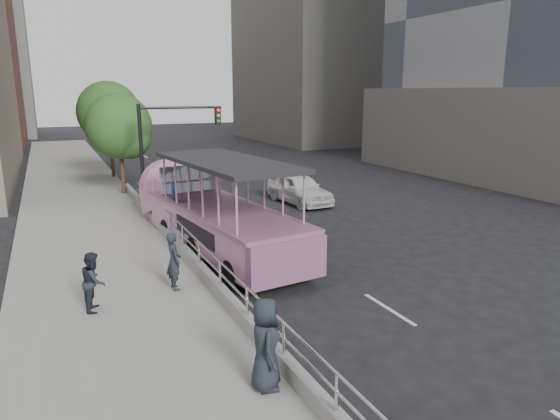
% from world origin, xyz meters
% --- Properties ---
extents(ground, '(160.00, 160.00, 0.00)m').
position_xyz_m(ground, '(0.00, 0.00, 0.00)').
color(ground, black).
extents(sidewalk, '(5.50, 80.00, 0.30)m').
position_xyz_m(sidewalk, '(-5.75, 10.00, 0.15)').
color(sidewalk, gray).
rests_on(sidewalk, ground).
extents(kerb_wall, '(0.24, 30.00, 0.36)m').
position_xyz_m(kerb_wall, '(-3.12, 2.00, 0.48)').
color(kerb_wall, '#989893').
rests_on(kerb_wall, sidewalk).
extents(guardrail, '(0.07, 22.00, 0.71)m').
position_xyz_m(guardrail, '(-3.12, 2.00, 1.14)').
color(guardrail, silver).
rests_on(guardrail, kerb_wall).
extents(duck_boat, '(3.73, 10.80, 3.51)m').
position_xyz_m(duck_boat, '(-1.72, 5.30, 1.30)').
color(duck_boat, black).
rests_on(duck_boat, ground).
extents(car, '(2.20, 4.72, 1.57)m').
position_xyz_m(car, '(4.83, 10.82, 0.78)').
color(car, silver).
rests_on(car, ground).
extents(pedestrian_near, '(0.45, 0.64, 1.67)m').
position_xyz_m(pedestrian_near, '(-4.10, 1.16, 1.13)').
color(pedestrian_near, '#20272F').
rests_on(pedestrian_near, sidewalk).
extents(pedestrian_mid, '(0.73, 0.86, 1.54)m').
position_xyz_m(pedestrian_mid, '(-6.27, 0.66, 1.07)').
color(pedestrian_mid, '#20272F').
rests_on(pedestrian_mid, sidewalk).
extents(pedestrian_far, '(0.76, 0.99, 1.80)m').
position_xyz_m(pedestrian_far, '(-3.69, -4.38, 1.20)').
color(pedestrian_far, '#20272F').
rests_on(pedestrian_far, sidewalk).
extents(parking_sign, '(0.09, 0.56, 2.50)m').
position_xyz_m(parking_sign, '(-2.89, 5.95, 1.59)').
color(parking_sign, black).
rests_on(parking_sign, ground).
extents(traffic_signal, '(4.20, 0.32, 5.20)m').
position_xyz_m(traffic_signal, '(-1.70, 12.50, 3.50)').
color(traffic_signal, black).
rests_on(traffic_signal, ground).
extents(street_tree_near, '(3.52, 3.52, 5.72)m').
position_xyz_m(street_tree_near, '(-3.30, 15.93, 3.82)').
color(street_tree_near, '#322216').
rests_on(street_tree_near, ground).
extents(street_tree_far, '(3.97, 3.97, 6.45)m').
position_xyz_m(street_tree_far, '(-3.10, 21.93, 4.31)').
color(street_tree_far, '#322216').
rests_on(street_tree_far, ground).
extents(midrise_stone_a, '(20.00, 20.00, 32.00)m').
position_xyz_m(midrise_stone_a, '(26.00, 42.00, 16.00)').
color(midrise_stone_a, slate).
rests_on(midrise_stone_a, ground).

